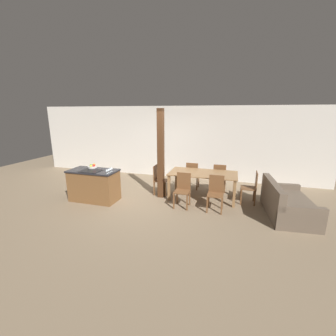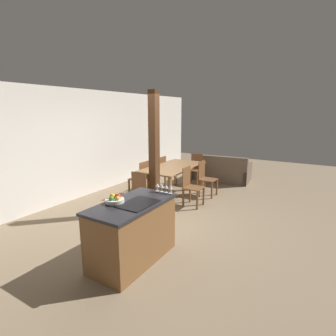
{
  "view_description": "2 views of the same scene",
  "coord_description": "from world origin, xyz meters",
  "px_view_note": "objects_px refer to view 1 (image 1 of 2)",
  "views": [
    {
      "loc": [
        2.32,
        -5.67,
        2.48
      ],
      "look_at": [
        0.6,
        0.2,
        0.95
      ],
      "focal_mm": 24.0,
      "sensor_mm": 36.0,
      "label": 1
    },
    {
      "loc": [
        -4.17,
        -2.67,
        2.16
      ],
      "look_at": [
        0.6,
        0.2,
        0.95
      ],
      "focal_mm": 28.0,
      "sensor_mm": 36.0,
      "label": 2
    }
  ],
  "objects_px": {
    "wine_glass_near": "(107,170)",
    "timber_post": "(161,154)",
    "dining_chair_near_left": "(183,189)",
    "dining_chair_near_right": "(216,192)",
    "wine_glass_middle": "(108,170)",
    "dining_chair_foot_end": "(251,187)",
    "kitchen_island": "(94,185)",
    "dining_chair_far_left": "(192,175)",
    "wine_glass_far": "(110,169)",
    "wine_glass_end": "(111,168)",
    "dining_table": "(203,176)",
    "dining_chair_head_end": "(159,179)",
    "couch": "(287,205)",
    "dining_chair_far_right": "(219,177)",
    "fruit_bowl": "(93,166)"
  },
  "relations": [
    {
      "from": "wine_glass_near",
      "to": "timber_post",
      "type": "bearing_deg",
      "value": 43.18
    },
    {
      "from": "dining_chair_near_left",
      "to": "dining_chair_near_right",
      "type": "xyz_separation_m",
      "value": [
        0.87,
        0.0,
        0.0
      ]
    },
    {
      "from": "wine_glass_middle",
      "to": "dining_chair_foot_end",
      "type": "height_order",
      "value": "wine_glass_middle"
    },
    {
      "from": "kitchen_island",
      "to": "dining_chair_far_left",
      "type": "bearing_deg",
      "value": 34.67
    },
    {
      "from": "timber_post",
      "to": "wine_glass_far",
      "type": "bearing_deg",
      "value": -141.5
    },
    {
      "from": "wine_glass_end",
      "to": "dining_chair_near_left",
      "type": "height_order",
      "value": "wine_glass_end"
    },
    {
      "from": "dining_table",
      "to": "dining_chair_far_left",
      "type": "distance_m",
      "value": 0.87
    },
    {
      "from": "timber_post",
      "to": "kitchen_island",
      "type": "bearing_deg",
      "value": -155.67
    },
    {
      "from": "dining_chair_head_end",
      "to": "couch",
      "type": "height_order",
      "value": "dining_chair_head_end"
    },
    {
      "from": "dining_table",
      "to": "dining_chair_head_end",
      "type": "xyz_separation_m",
      "value": [
        -1.34,
        0.0,
        -0.21
      ]
    },
    {
      "from": "kitchen_island",
      "to": "wine_glass_far",
      "type": "bearing_deg",
      "value": -10.64
    },
    {
      "from": "wine_glass_middle",
      "to": "dining_chair_head_end",
      "type": "distance_m",
      "value": 1.66
    },
    {
      "from": "dining_chair_head_end",
      "to": "wine_glass_near",
      "type": "bearing_deg",
      "value": 142.28
    },
    {
      "from": "wine_glass_end",
      "to": "wine_glass_middle",
      "type": "bearing_deg",
      "value": -90.0
    },
    {
      "from": "kitchen_island",
      "to": "couch",
      "type": "xyz_separation_m",
      "value": [
        5.09,
        0.47,
        -0.18
      ]
    },
    {
      "from": "kitchen_island",
      "to": "wine_glass_middle",
      "type": "height_order",
      "value": "wine_glass_middle"
    },
    {
      "from": "dining_chair_far_right",
      "to": "couch",
      "type": "distance_m",
      "value": 2.14
    },
    {
      "from": "wine_glass_near",
      "to": "dining_chair_far_right",
      "type": "xyz_separation_m",
      "value": [
        2.78,
        2.02,
        -0.53
      ]
    },
    {
      "from": "dining_chair_near_right",
      "to": "dining_chair_far_left",
      "type": "height_order",
      "value": "same"
    },
    {
      "from": "kitchen_island",
      "to": "fruit_bowl",
      "type": "xyz_separation_m",
      "value": [
        -0.14,
        0.19,
        0.5
      ]
    },
    {
      "from": "dining_chair_near_right",
      "to": "timber_post",
      "type": "distance_m",
      "value": 1.9
    },
    {
      "from": "dining_chair_head_end",
      "to": "wine_glass_end",
      "type": "bearing_deg",
      "value": 136.38
    },
    {
      "from": "wine_glass_end",
      "to": "dining_chair_head_end",
      "type": "bearing_deg",
      "value": 46.38
    },
    {
      "from": "wine_glass_end",
      "to": "dining_chair_head_end",
      "type": "distance_m",
      "value": 1.55
    },
    {
      "from": "kitchen_island",
      "to": "fruit_bowl",
      "type": "bearing_deg",
      "value": 125.98
    },
    {
      "from": "wine_glass_near",
      "to": "wine_glass_end",
      "type": "relative_size",
      "value": 1.0
    },
    {
      "from": "dining_chair_far_right",
      "to": "dining_chair_head_end",
      "type": "bearing_deg",
      "value": 22.18
    },
    {
      "from": "wine_glass_middle",
      "to": "dining_chair_head_end",
      "type": "height_order",
      "value": "wine_glass_middle"
    },
    {
      "from": "kitchen_island",
      "to": "dining_chair_near_left",
      "type": "relative_size",
      "value": 1.51
    },
    {
      "from": "wine_glass_middle",
      "to": "dining_chair_near_right",
      "type": "relative_size",
      "value": 0.14
    },
    {
      "from": "wine_glass_middle",
      "to": "dining_chair_near_right",
      "type": "height_order",
      "value": "wine_glass_middle"
    },
    {
      "from": "fruit_bowl",
      "to": "wine_glass_near",
      "type": "bearing_deg",
      "value": -32.0
    },
    {
      "from": "fruit_bowl",
      "to": "dining_chair_near_left",
      "type": "height_order",
      "value": "fruit_bowl"
    },
    {
      "from": "dining_chair_far_left",
      "to": "dining_chair_head_end",
      "type": "relative_size",
      "value": 1.0
    },
    {
      "from": "wine_glass_far",
      "to": "dining_chair_far_left",
      "type": "bearing_deg",
      "value": 44.23
    },
    {
      "from": "couch",
      "to": "timber_post",
      "type": "relative_size",
      "value": 0.69
    },
    {
      "from": "dining_chair_head_end",
      "to": "dining_chair_near_right",
      "type": "bearing_deg",
      "value": -112.18
    },
    {
      "from": "fruit_bowl",
      "to": "wine_glass_far",
      "type": "distance_m",
      "value": 0.81
    },
    {
      "from": "wine_glass_middle",
      "to": "dining_chair_far_left",
      "type": "distance_m",
      "value": 2.77
    },
    {
      "from": "wine_glass_far",
      "to": "wine_glass_end",
      "type": "distance_m",
      "value": 0.08
    },
    {
      "from": "wine_glass_middle",
      "to": "dining_chair_far_right",
      "type": "height_order",
      "value": "wine_glass_middle"
    },
    {
      "from": "dining_table",
      "to": "kitchen_island",
      "type": "bearing_deg",
      "value": -160.94
    },
    {
      "from": "dining_chair_foot_end",
      "to": "dining_chair_near_left",
      "type": "bearing_deg",
      "value": -67.82
    },
    {
      "from": "dining_chair_near_left",
      "to": "dining_chair_head_end",
      "type": "height_order",
      "value": "same"
    },
    {
      "from": "wine_glass_middle",
      "to": "dining_chair_foot_end",
      "type": "distance_m",
      "value": 3.91
    },
    {
      "from": "dining_chair_near_right",
      "to": "couch",
      "type": "distance_m",
      "value": 1.73
    },
    {
      "from": "kitchen_island",
      "to": "timber_post",
      "type": "relative_size",
      "value": 0.53
    },
    {
      "from": "wine_glass_far",
      "to": "wine_glass_near",
      "type": "bearing_deg",
      "value": -90.0
    },
    {
      "from": "wine_glass_end",
      "to": "dining_chair_foot_end",
      "type": "relative_size",
      "value": 0.14
    },
    {
      "from": "timber_post",
      "to": "wine_glass_middle",
      "type": "bearing_deg",
      "value": -139.08
    }
  ]
}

